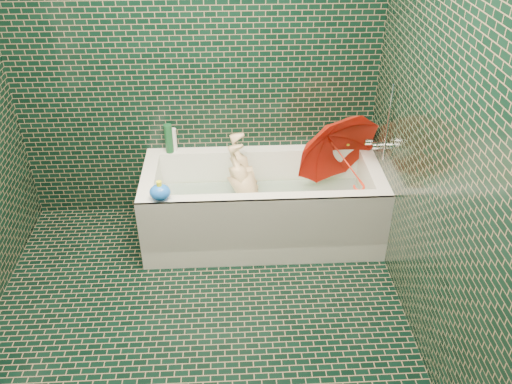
{
  "coord_description": "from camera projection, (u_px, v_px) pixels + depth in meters",
  "views": [
    {
      "loc": [
        0.23,
        -2.24,
        2.52
      ],
      "look_at": [
        0.39,
        0.82,
        0.51
      ],
      "focal_mm": 38.0,
      "sensor_mm": 36.0,
      "label": 1
    }
  ],
  "objects": [
    {
      "name": "wall_back",
      "position": [
        195.0,
        58.0,
        3.73
      ],
      "size": [
        2.8,
        0.0,
        2.8
      ],
      "primitive_type": "plane",
      "rotation": [
        1.57,
        0.0,
        0.0
      ],
      "color": "black",
      "rests_on": "floor"
    },
    {
      "name": "soap_bottle_a",
      "position": [
        360.0,
        146.0,
        4.12
      ],
      "size": [
        0.09,
        0.09,
        0.23
      ],
      "primitive_type": "imported",
      "rotation": [
        0.0,
        0.0,
        -0.02
      ],
      "color": "white",
      "rests_on": "bathtub"
    },
    {
      "name": "umbrella",
      "position": [
        345.0,
        160.0,
        3.82
      ],
      "size": [
        0.84,
        0.98,
        0.81
      ],
      "primitive_type": "imported",
      "rotation": [
        0.35,
        -0.12,
        0.39
      ],
      "color": "red",
      "rests_on": "bathtub"
    },
    {
      "name": "water",
      "position": [
        262.0,
        200.0,
        3.96
      ],
      "size": [
        1.48,
        0.53,
        0.0
      ],
      "primitive_type": "cube",
      "color": "silver",
      "rests_on": "bathtub"
    },
    {
      "name": "bottle_left_tall",
      "position": [
        169.0,
        139.0,
        3.99
      ],
      "size": [
        0.08,
        0.08,
        0.22
      ],
      "primitive_type": "cylinder",
      "rotation": [
        0.0,
        0.0,
        -0.3
      ],
      "color": "#144625",
      "rests_on": "bathtub"
    },
    {
      "name": "bottle_right_pump",
      "position": [
        367.0,
        137.0,
        4.05
      ],
      "size": [
        0.06,
        0.06,
        0.19
      ],
      "primitive_type": "cylinder",
      "rotation": [
        0.0,
        0.0,
        0.37
      ],
      "color": "silver",
      "rests_on": "bathtub"
    },
    {
      "name": "wall_right",
      "position": [
        452.0,
        152.0,
        2.62
      ],
      "size": [
        0.0,
        2.8,
        2.8
      ],
      "primitive_type": "plane",
      "rotation": [
        1.57,
        0.0,
        -1.57
      ],
      "color": "black",
      "rests_on": "floor"
    },
    {
      "name": "soap_bottle_c",
      "position": [
        355.0,
        149.0,
        4.09
      ],
      "size": [
        0.16,
        0.16,
        0.16
      ],
      "primitive_type": "imported",
      "rotation": [
        0.0,
        0.0,
        -0.43
      ],
      "color": "#144625",
      "rests_on": "bathtub"
    },
    {
      "name": "bath_mat",
      "position": [
        262.0,
        216.0,
        4.04
      ],
      "size": [
        1.35,
        0.47,
        0.01
      ],
      "primitive_type": "cube",
      "color": "green",
      "rests_on": "bathtub"
    },
    {
      "name": "floor",
      "position": [
        198.0,
        340.0,
        3.25
      ],
      "size": [
        2.8,
        2.8,
        0.0
      ],
      "primitive_type": "plane",
      "color": "black",
      "rests_on": "ground"
    },
    {
      "name": "child",
      "position": [
        250.0,
        198.0,
        3.97
      ],
      "size": [
        1.02,
        0.49,
        0.43
      ],
      "primitive_type": "imported",
      "rotation": [
        -1.35,
        0.0,
        -1.72
      ],
      "color": "beige",
      "rests_on": "bathtub"
    },
    {
      "name": "bottle_right_tall",
      "position": [
        345.0,
        134.0,
        4.06
      ],
      "size": [
        0.06,
        0.06,
        0.22
      ],
      "primitive_type": "cylinder",
      "rotation": [
        0.0,
        0.0,
        -0.17
      ],
      "color": "#144625",
      "rests_on": "bathtub"
    },
    {
      "name": "bottle_left_short",
      "position": [
        173.0,
        140.0,
        4.03
      ],
      "size": [
        0.06,
        0.06,
        0.18
      ],
      "primitive_type": "cylinder",
      "rotation": [
        0.0,
        0.0,
        -0.06
      ],
      "color": "white",
      "rests_on": "bathtub"
    },
    {
      "name": "faucet",
      "position": [
        381.0,
        141.0,
        3.73
      ],
      "size": [
        0.18,
        0.19,
        0.55
      ],
      "color": "silver",
      "rests_on": "wall_right"
    },
    {
      "name": "soap_bottle_b",
      "position": [
        360.0,
        147.0,
        4.12
      ],
      "size": [
        0.1,
        0.1,
        0.18
      ],
      "primitive_type": "imported",
      "rotation": [
        0.0,
        0.0,
        0.22
      ],
      "color": "#4A1E70",
      "rests_on": "bathtub"
    },
    {
      "name": "rubber_duck",
      "position": [
        348.0,
        142.0,
        4.09
      ],
      "size": [
        0.12,
        0.08,
        0.1
      ],
      "rotation": [
        0.0,
        0.0,
        -0.08
      ],
      "color": "#FEF91A",
      "rests_on": "bathtub"
    },
    {
      "name": "bathtub",
      "position": [
        262.0,
        211.0,
        3.99
      ],
      "size": [
        1.7,
        0.75,
        0.55
      ],
      "color": "white",
      "rests_on": "floor"
    },
    {
      "name": "bath_toy",
      "position": [
        160.0,
        192.0,
        3.49
      ],
      "size": [
        0.17,
        0.16,
        0.13
      ],
      "rotation": [
        0.0,
        0.0,
        0.4
      ],
      "color": "blue",
      "rests_on": "bathtub"
    }
  ]
}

